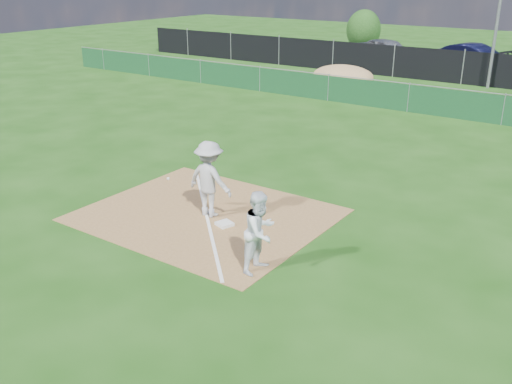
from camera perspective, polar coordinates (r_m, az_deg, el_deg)
ground at (r=22.06m, az=10.18°, el=5.44°), size 90.00×90.00×0.00m
infield_dirt at (r=14.82m, az=-4.98°, el=-2.29°), size 6.00×5.00×0.02m
foul_line at (r=14.82m, az=-4.99°, el=-2.24°), size 5.01×5.01×0.01m
green_fence at (r=26.42m, az=14.99°, el=9.02°), size 44.00×0.05×1.20m
dirt_mound at (r=31.53m, az=8.69°, el=11.39°), size 3.38×2.60×1.17m
black_fence at (r=33.89m, az=19.99°, el=11.60°), size 46.00×0.04×1.80m
parking_lot at (r=38.81m, az=21.92°, el=11.11°), size 46.00×9.00×0.01m
light_pole at (r=32.91m, az=23.13°, el=16.41°), size 0.16×0.16×8.00m
first_base at (r=14.16m, az=-3.16°, el=-3.20°), size 0.46×0.46×0.08m
play_at_first at (r=14.42m, az=-4.67°, el=1.30°), size 1.89×0.73×1.97m
runner at (r=11.79m, az=0.43°, el=-4.00°), size 0.68×0.87×1.78m
car_left at (r=40.13m, az=13.00°, el=13.57°), size 5.21×3.76×1.65m
car_mid at (r=38.27m, az=21.04°, el=12.38°), size 5.34×2.98×1.67m
tree_left at (r=46.22m, az=10.70°, el=15.66°), size 2.61×2.61×3.10m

